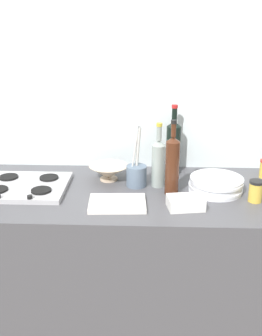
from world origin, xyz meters
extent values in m
cube|color=#4C4C51|center=(0.00, 0.00, 0.45)|extent=(1.80, 0.70, 0.90)
cube|color=silver|center=(0.00, 0.38, 1.06)|extent=(1.90, 0.06, 2.12)
cube|color=#B2B2B7|center=(-0.52, 0.01, 0.91)|extent=(0.41, 0.36, 0.02)
cylinder|color=black|center=(-0.42, -0.07, 0.93)|extent=(0.09, 0.09, 0.01)
cylinder|color=black|center=(-0.63, 0.09, 0.93)|extent=(0.09, 0.09, 0.01)
cylinder|color=black|center=(-0.42, 0.09, 0.93)|extent=(0.09, 0.09, 0.01)
cylinder|color=black|center=(-0.45, -0.16, 0.93)|extent=(0.02, 0.02, 0.02)
cylinder|color=white|center=(0.41, 0.02, 0.91)|extent=(0.26, 0.26, 0.01)
cylinder|color=white|center=(0.41, 0.02, 0.92)|extent=(0.26, 0.26, 0.01)
cylinder|color=white|center=(0.41, 0.02, 0.93)|extent=(0.26, 0.26, 0.01)
cylinder|color=white|center=(0.41, 0.02, 0.94)|extent=(0.26, 0.26, 0.01)
cylinder|color=white|center=(0.41, 0.02, 0.95)|extent=(0.26, 0.26, 0.01)
cylinder|color=white|center=(0.41, 0.02, 0.96)|extent=(0.26, 0.26, 0.01)
cylinder|color=black|center=(0.21, 0.27, 1.03)|extent=(0.08, 0.08, 0.25)
cone|color=black|center=(0.21, 0.27, 1.17)|extent=(0.08, 0.08, 0.03)
cylinder|color=black|center=(0.21, 0.27, 1.22)|extent=(0.03, 0.03, 0.07)
cylinder|color=#B21E1E|center=(0.21, 0.27, 1.26)|extent=(0.03, 0.03, 0.02)
cylinder|color=#472314|center=(0.19, -0.02, 1.03)|extent=(0.07, 0.07, 0.26)
cone|color=#472314|center=(0.19, -0.02, 1.17)|extent=(0.07, 0.07, 0.02)
cylinder|color=#472314|center=(0.19, -0.02, 1.21)|extent=(0.02, 0.02, 0.06)
cylinder|color=black|center=(0.19, -0.02, 1.25)|extent=(0.03, 0.03, 0.02)
cylinder|color=gray|center=(0.13, 0.07, 1.01)|extent=(0.07, 0.07, 0.21)
cone|color=gray|center=(0.13, 0.07, 1.12)|extent=(0.07, 0.07, 0.02)
cylinder|color=gray|center=(0.13, 0.07, 1.17)|extent=(0.02, 0.02, 0.07)
cylinder|color=gold|center=(0.13, 0.07, 1.21)|extent=(0.03, 0.03, 0.02)
cylinder|color=beige|center=(-0.12, 0.14, 0.91)|extent=(0.09, 0.09, 0.01)
cone|color=beige|center=(-0.12, 0.14, 0.94)|extent=(0.20, 0.20, 0.07)
cube|color=white|center=(0.25, -0.17, 0.93)|extent=(0.17, 0.13, 0.05)
cylinder|color=slate|center=(0.02, 0.07, 0.95)|extent=(0.10, 0.10, 0.10)
cylinder|color=#262626|center=(0.03, 0.09, 1.07)|extent=(0.03, 0.05, 0.25)
cylinder|color=#B7B7B2|center=(0.03, 0.09, 1.07)|extent=(0.03, 0.02, 0.25)
cylinder|color=#B7B7B2|center=(0.01, 0.08, 1.05)|extent=(0.04, 0.05, 0.22)
cylinder|color=gold|center=(0.57, -0.09, 0.94)|extent=(0.06, 0.06, 0.09)
cylinder|color=black|center=(0.57, -0.09, 1.00)|extent=(0.06, 0.06, 0.01)
cube|color=silver|center=(-0.05, -0.16, 0.91)|extent=(0.26, 0.20, 0.02)
camera|label=1|loc=(0.08, -1.83, 1.70)|focal=44.22mm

